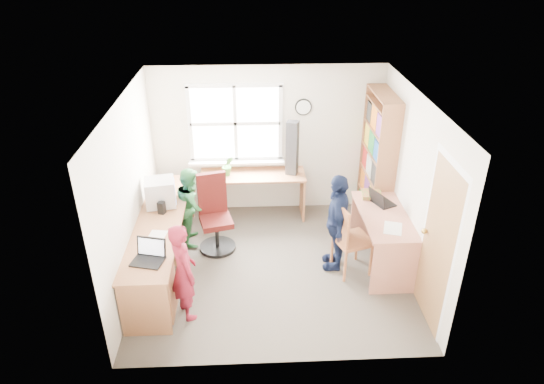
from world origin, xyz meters
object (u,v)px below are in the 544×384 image
(potted_plant, at_px, (228,166))
(person_navy, at_px, (337,222))
(cd_tower, at_px, (292,148))
(person_red, at_px, (184,271))
(person_green, at_px, (192,205))
(swivel_chair, at_px, (215,217))
(wooden_chair, at_px, (348,237))
(laptop_right, at_px, (380,201))
(bookshelf, at_px, (377,163))
(laptop_left, at_px, (149,255))
(crt_monitor, at_px, (160,193))
(l_desk, at_px, (172,255))
(right_desk, at_px, (383,228))

(potted_plant, bearing_deg, person_navy, -42.93)
(cd_tower, xyz_separation_m, person_red, (-1.45, -2.30, -0.55))
(person_green, bearing_deg, swivel_chair, -121.08)
(person_red, bearing_deg, wooden_chair, -96.08)
(laptop_right, bearing_deg, swivel_chair, 59.81)
(bookshelf, xyz_separation_m, laptop_left, (-3.12, -1.97, -0.19))
(person_navy, bearing_deg, laptop_left, -64.35)
(swivel_chair, height_order, crt_monitor, crt_monitor)
(bookshelf, xyz_separation_m, person_red, (-2.73, -2.06, -0.37))
(person_red, bearing_deg, person_navy, -91.05)
(l_desk, distance_m, potted_plant, 1.88)
(laptop_right, height_order, person_red, person_red)
(cd_tower, bearing_deg, right_desk, -30.96)
(crt_monitor, relative_size, person_navy, 0.32)
(laptop_left, height_order, person_navy, person_navy)
(right_desk, height_order, cd_tower, cd_tower)
(l_desk, relative_size, potted_plant, 9.18)
(potted_plant, xyz_separation_m, person_red, (-0.45, -2.28, -0.28))
(l_desk, bearing_deg, right_desk, 6.49)
(bookshelf, relative_size, laptop_right, 5.18)
(person_green, bearing_deg, laptop_left, 166.03)
(l_desk, relative_size, person_navy, 2.12)
(swivel_chair, bearing_deg, bookshelf, -0.08)
(laptop_right, distance_m, person_red, 2.86)
(cd_tower, bearing_deg, person_navy, -50.76)
(bookshelf, distance_m, swivel_chair, 2.59)
(swivel_chair, height_order, person_green, person_green)
(swivel_chair, relative_size, laptop_left, 2.72)
(swivel_chair, bearing_deg, person_red, -115.18)
(wooden_chair, height_order, crt_monitor, crt_monitor)
(l_desk, distance_m, bookshelf, 3.35)
(cd_tower, xyz_separation_m, potted_plant, (-1.00, -0.02, -0.27))
(swivel_chair, relative_size, crt_monitor, 2.51)
(bookshelf, xyz_separation_m, wooden_chair, (-0.67, -1.32, -0.44))
(swivel_chair, bearing_deg, wooden_chair, -35.62)
(right_desk, distance_m, person_green, 2.74)
(person_green, bearing_deg, cd_tower, -68.03)
(l_desk, height_order, wooden_chair, wooden_chair)
(bookshelf, distance_m, person_red, 3.44)
(l_desk, xyz_separation_m, person_red, (0.22, -0.59, 0.17))
(laptop_left, bearing_deg, wooden_chair, 29.00)
(crt_monitor, distance_m, person_red, 1.47)
(l_desk, relative_size, person_green, 2.51)
(right_desk, relative_size, person_navy, 0.98)
(l_desk, bearing_deg, cd_tower, 45.56)
(bookshelf, distance_m, crt_monitor, 3.25)
(right_desk, bearing_deg, crt_monitor, 171.15)
(potted_plant, xyz_separation_m, person_navy, (1.49, -1.39, -0.21))
(l_desk, xyz_separation_m, laptop_left, (-0.17, -0.50, 0.35))
(wooden_chair, relative_size, person_green, 0.88)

